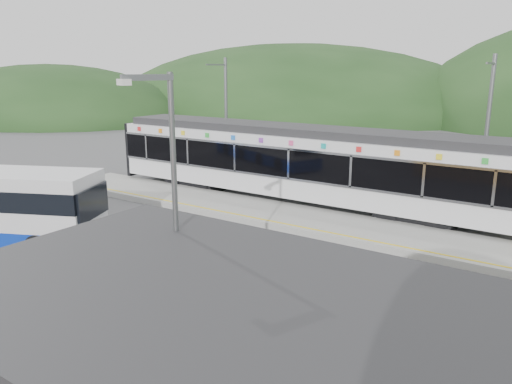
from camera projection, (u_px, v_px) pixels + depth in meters
The scene contains 9 objects.
ground at pixel (237, 240), 19.10m from camera, with size 120.00×120.00×0.00m, color #4C4C4F.
hills at pixel (439, 232), 20.02m from camera, with size 146.00×149.00×26.00m.
platform at pixel (282, 216), 21.73m from camera, with size 26.00×3.20×0.30m, color #9E9E99.
yellow_line at pixel (266, 220), 20.64m from camera, with size 26.00×0.10×0.01m, color yellow.
train at pixel (296, 161), 23.92m from camera, with size 20.44×3.01×3.74m.
catenary_mast_west at pixel (226, 117), 28.91m from camera, with size 0.18×1.80×7.00m.
catenary_mast_east at pixel (486, 135), 21.34m from camera, with size 0.18×1.80×7.00m.
station_shelter at pixel (211, 370), 8.23m from camera, with size 9.20×6.20×3.00m.
lamp_post at pixel (171, 197), 10.48m from camera, with size 0.52×1.16×6.34m.
Camera 1 is at (10.67, -14.63, 6.40)m, focal length 35.00 mm.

